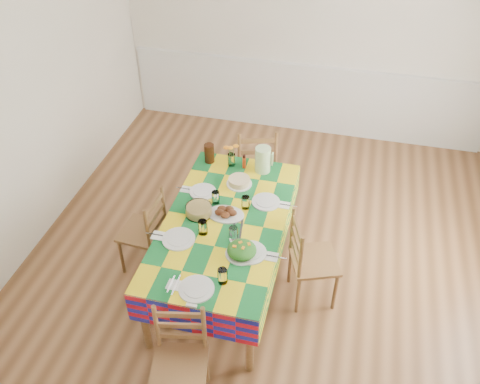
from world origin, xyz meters
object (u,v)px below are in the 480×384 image
meat_platter (226,213)px  tea_pitcher (209,153)px  chair_near (180,361)px  chair_right (310,261)px  chair_left (146,232)px  green_pitcher (263,160)px  chair_far (256,165)px  dining_table (225,228)px

meat_platter → tea_pitcher: (-0.36, 0.72, 0.07)m
chair_near → chair_right: chair_right is taller
meat_platter → chair_left: 0.81m
chair_near → chair_right: (0.75, 1.16, 0.01)m
green_pitcher → chair_right: green_pitcher is taller
chair_near → tea_pitcher: bearing=88.8°
chair_near → chair_right: 1.39m
chair_left → chair_right: size_ratio=0.96×
tea_pitcher → chair_far: 0.64m
meat_platter → tea_pitcher: 0.80m
meat_platter → chair_left: (-0.74, -0.07, -0.33)m
meat_platter → tea_pitcher: size_ratio=1.66×
tea_pitcher → chair_left: 0.96m
tea_pitcher → chair_left: size_ratio=0.22×
meat_platter → chair_far: size_ratio=0.33×
dining_table → chair_near: bearing=-90.4°
tea_pitcher → chair_far: size_ratio=0.20×
dining_table → tea_pitcher: (-0.36, 0.79, 0.17)m
green_pitcher → tea_pitcher: size_ratio=1.32×
chair_far → chair_left: 1.40m
tea_pitcher → chair_right: (1.11, -0.80, -0.38)m
green_pitcher → tea_pitcher: (-0.53, 0.02, -0.03)m
tea_pitcher → chair_right: size_ratio=0.21×
dining_table → chair_far: size_ratio=1.94×
dining_table → chair_right: size_ratio=2.07×
dining_table → meat_platter: 0.13m
dining_table → green_pitcher: bearing=77.9°
chair_right → green_pitcher: bearing=16.1°
chair_far → chair_left: size_ratio=1.11×
chair_far → chair_left: chair_far is taller
green_pitcher → tea_pitcher: green_pitcher is taller
green_pitcher → chair_right: bearing=-53.3°
dining_table → chair_far: chair_far is taller
chair_near → chair_far: size_ratio=0.91×
green_pitcher → chair_near: (-0.17, -1.94, -0.42)m
meat_platter → green_pitcher: size_ratio=1.26×
green_pitcher → dining_table: bearing=-102.1°
dining_table → tea_pitcher: bearing=114.8°
meat_platter → green_pitcher: bearing=76.1°
meat_platter → green_pitcher: green_pitcher is taller
chair_near → chair_right: size_ratio=0.97×
tea_pitcher → meat_platter: bearing=-63.6°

